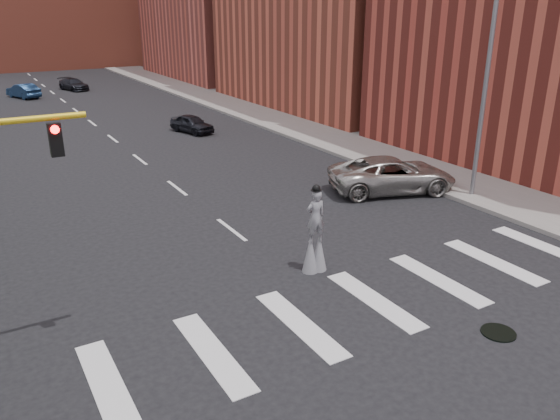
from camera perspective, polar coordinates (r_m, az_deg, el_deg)
name	(u,v)px	position (r m, az deg, el deg)	size (l,w,h in m)	color
ground_plane	(361,329)	(15.05, 8.42, -12.17)	(160.00, 160.00, 0.00)	black
sidewalk_right	(285,121)	(41.21, 0.51, 9.27)	(5.00, 90.00, 0.18)	gray
manhole	(498,333)	(15.79, 21.86, -11.80)	(0.90, 0.90, 0.04)	black
building_backdrop	(55,0)	(88.89, -22.43, 19.60)	(26.00, 14.00, 18.00)	#B64F39
streetlight	(484,88)	(24.93, 20.51, 11.89)	(2.05, 0.20, 9.00)	slate
stilt_performer	(315,238)	(17.44, 3.68, -2.91)	(0.84, 0.55, 2.94)	black
suv_crossing	(392,175)	(25.75, 11.65, 3.64)	(2.67, 5.80, 1.61)	#A9A7A0
car_near	(192,124)	(38.14, -9.20, 8.89)	(1.42, 3.53, 1.20)	black
car_mid	(23,91)	(57.96, -25.25, 11.20)	(1.42, 4.07, 1.34)	navy
car_far	(74,84)	(61.60, -20.77, 12.18)	(1.67, 4.11, 1.19)	black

